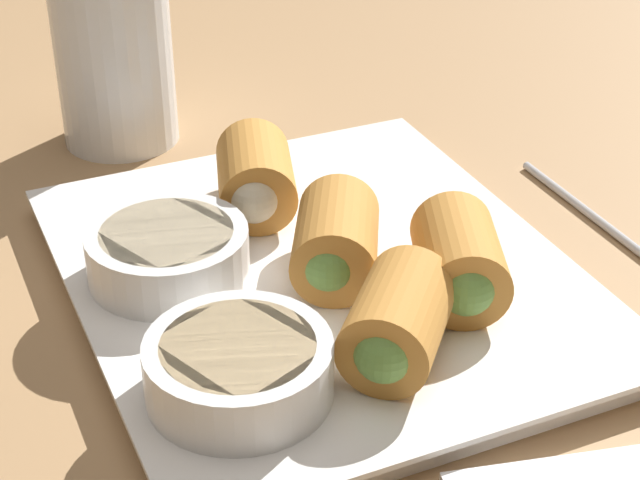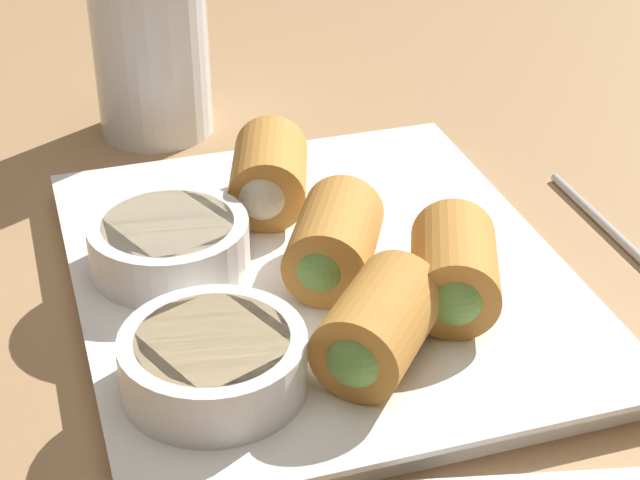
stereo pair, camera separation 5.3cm
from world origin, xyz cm
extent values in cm
cube|color=#A87F54|center=(0.00, 0.00, 1.00)|extent=(180.00, 140.00, 2.00)
cube|color=white|center=(0.90, -0.77, 2.60)|extent=(27.64, 23.64, 1.20)
cube|color=white|center=(0.90, -0.77, 3.35)|extent=(28.75, 24.59, 0.30)
cylinder|color=#C68438|center=(-7.34, -0.90, 5.59)|extent=(7.35, 7.17, 4.19)
sphere|color=#6B9E47|center=(-9.17, 0.70, 5.59)|extent=(2.72, 2.72, 2.72)
cylinder|color=#C68438|center=(-4.08, -5.94, 5.59)|extent=(7.23, 6.17, 4.19)
sphere|color=#6B9E47|center=(-6.33, -5.03, 5.59)|extent=(2.72, 2.72, 2.72)
cylinder|color=#C68438|center=(7.92, 0.27, 5.59)|extent=(7.08, 5.83, 4.19)
sphere|color=beige|center=(5.61, 1.00, 5.59)|extent=(2.72, 2.72, 2.72)
cylinder|color=#C68438|center=(0.27, -1.25, 5.59)|extent=(7.35, 6.55, 4.19)
sphere|color=#6B9E47|center=(-1.88, -0.11, 5.59)|extent=(2.72, 2.72, 2.72)
cylinder|color=white|center=(3.30, 6.50, 4.83)|extent=(8.17, 8.17, 2.66)
cylinder|color=beige|center=(3.30, 6.50, 5.92)|extent=(6.70, 6.70, 0.48)
cylinder|color=white|center=(-6.83, 6.45, 4.83)|extent=(8.17, 8.17, 2.66)
cylinder|color=#DBBC89|center=(-6.83, 6.45, 5.92)|extent=(6.70, 6.70, 0.48)
cylinder|color=#B2B2B7|center=(1.88, -18.24, 2.25)|extent=(12.70, 0.54, 0.50)
cylinder|color=silver|center=(22.82, 3.87, 7.79)|extent=(7.49, 7.49, 11.58)
camera|label=1|loc=(-41.14, 17.88, 33.37)|focal=60.00mm
camera|label=2|loc=(-43.00, 12.96, 33.37)|focal=60.00mm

